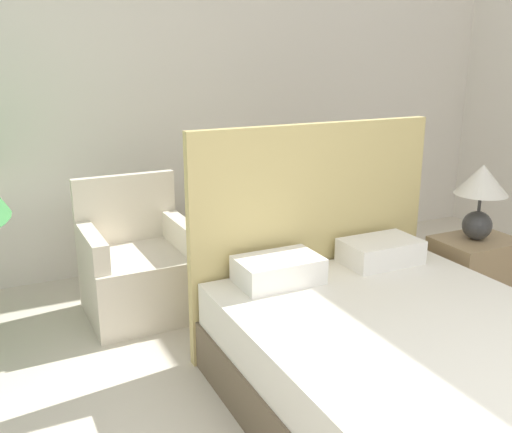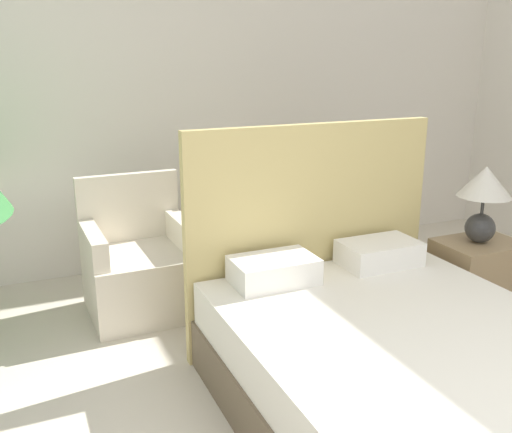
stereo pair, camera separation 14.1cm
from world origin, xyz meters
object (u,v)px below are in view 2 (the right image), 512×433
object	(u,v)px
armchair_near_window_right	(274,252)
nightstand	(475,283)
side_table	(213,271)
bed	(407,371)
armchair_near_window_left	(141,272)
table_lamp	(484,193)

from	to	relation	value
armchair_near_window_right	nightstand	world-z (taller)	armchair_near_window_right
nightstand	side_table	world-z (taller)	nightstand
bed	armchair_near_window_left	distance (m)	1.93
armchair_near_window_right	nightstand	distance (m)	1.40
side_table	table_lamp	bearing A→B (deg)	-35.25
armchair_near_window_left	table_lamp	size ratio (longest dim) A/B	1.86
bed	side_table	bearing A→B (deg)	101.79
bed	nightstand	world-z (taller)	bed
table_lamp	armchair_near_window_left	bearing A→B (deg)	151.53
armchair_near_window_left	table_lamp	world-z (taller)	table_lamp
bed	armchair_near_window_left	world-z (taller)	bed
table_lamp	side_table	xyz separation A→B (m)	(-1.42, 1.00, -0.66)
armchair_near_window_right	side_table	size ratio (longest dim) A/B	2.07
bed	nightstand	xyz separation A→B (m)	(1.08, 0.70, -0.01)
bed	armchair_near_window_right	size ratio (longest dim) A/B	2.31
bed	side_table	distance (m)	1.73
bed	armchair_near_window_right	distance (m)	1.74
armchair_near_window_right	side_table	distance (m)	0.50
armchair_near_window_left	side_table	size ratio (longest dim) A/B	2.07
armchair_near_window_left	side_table	distance (m)	0.50
armchair_near_window_right	table_lamp	size ratio (longest dim) A/B	1.86
table_lamp	side_table	bearing A→B (deg)	144.75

